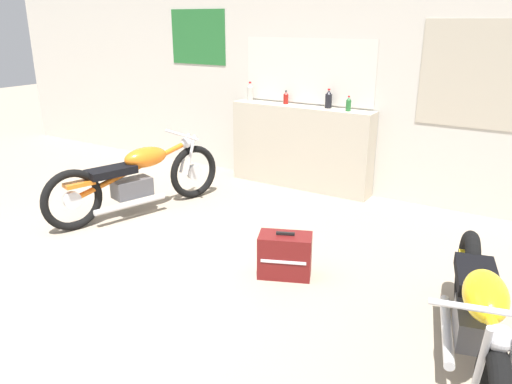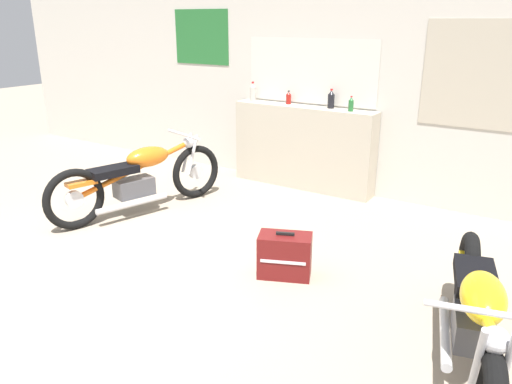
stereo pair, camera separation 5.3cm
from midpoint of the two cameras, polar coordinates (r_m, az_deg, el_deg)
The scene contains 10 objects.
ground_plane at distance 4.41m, azimuth -20.18°, elevation -9.60°, with size 24.00×24.00×0.00m, color gray.
wall_back at distance 6.50m, azimuth 3.39°, elevation 13.52°, with size 10.00×0.07×2.80m.
sill_counter at distance 6.30m, azimuth 5.61°, elevation 5.09°, with size 1.85×0.28×1.03m.
bottle_leftmost at distance 6.58m, azimuth -0.12°, elevation 11.32°, with size 0.08×0.08×0.25m.
bottle_left_center at distance 6.35m, azimuth 3.98°, elevation 10.66°, with size 0.06×0.06×0.17m.
bottle_center at distance 6.09m, azimuth 8.83°, elevation 10.39°, with size 0.08×0.08×0.23m.
bottle_right_center at distance 5.92m, azimuth 11.06°, elevation 9.78°, with size 0.06×0.06×0.17m.
motorcycle_orange at distance 5.59m, azimuth -12.91°, elevation 1.67°, with size 0.81×2.05×0.81m.
motorcycle_yellow at distance 3.25m, azimuth 24.22°, elevation -13.18°, with size 0.76×1.97×0.78m.
hard_case_darkred at distance 4.17m, azimuth 3.67°, elevation -7.25°, with size 0.50×0.40×0.39m.
Camera 2 is at (3.25, -2.20, 2.03)m, focal length 35.00 mm.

